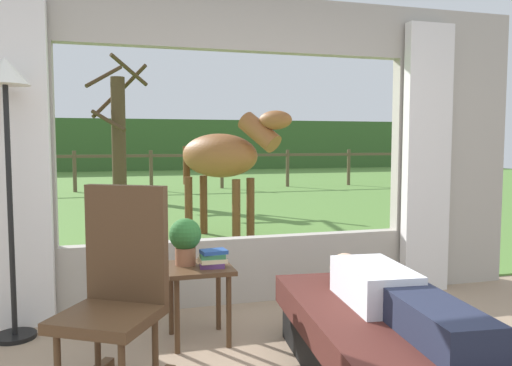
# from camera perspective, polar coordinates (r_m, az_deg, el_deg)

# --- Properties ---
(back_wall_with_window) EXTENTS (5.20, 0.12, 2.55)m
(back_wall_with_window) POSITION_cam_1_polar(r_m,az_deg,el_deg) (4.24, -1.70, 3.17)
(back_wall_with_window) COLOR #ADA599
(back_wall_with_window) RESTS_ON ground_plane
(curtain_panel_left) EXTENTS (0.44, 0.10, 2.40)m
(curtain_panel_left) POSITION_cam_1_polar(r_m,az_deg,el_deg) (4.03, -25.17, 1.95)
(curtain_panel_left) COLOR silver
(curtain_panel_left) RESTS_ON ground_plane
(curtain_panel_right) EXTENTS (0.44, 0.10, 2.40)m
(curtain_panel_right) POSITION_cam_1_polar(r_m,az_deg,el_deg) (4.82, 18.61, 2.52)
(curtain_panel_right) COLOR silver
(curtain_panel_right) RESTS_ON ground_plane
(outdoor_pasture_lawn) EXTENTS (36.00, 21.68, 0.02)m
(outdoor_pasture_lawn) POSITION_cam_1_polar(r_m,az_deg,el_deg) (15.11, -11.86, -0.56)
(outdoor_pasture_lawn) COLOR #568438
(outdoor_pasture_lawn) RESTS_ON ground_plane
(distant_hill_ridge) EXTENTS (36.00, 2.00, 2.40)m
(distant_hill_ridge) POSITION_cam_1_polar(r_m,az_deg,el_deg) (24.88, -13.51, 4.17)
(distant_hill_ridge) COLOR #3A5F2B
(distant_hill_ridge) RESTS_ON ground_plane
(recliner_sofa) EXTENTS (1.06, 1.78, 0.42)m
(recliner_sofa) POSITION_cam_1_polar(r_m,az_deg,el_deg) (3.07, 14.46, -17.28)
(recliner_sofa) COLOR black
(recliner_sofa) RESTS_ON ground_plane
(reclining_person) EXTENTS (0.40, 1.44, 0.22)m
(reclining_person) POSITION_cam_1_polar(r_m,az_deg,el_deg) (2.93, 15.08, -12.09)
(reclining_person) COLOR silver
(reclining_person) RESTS_ON recliner_sofa
(rocking_chair) EXTENTS (0.74, 0.82, 1.12)m
(rocking_chair) POSITION_cam_1_polar(r_m,az_deg,el_deg) (2.91, -15.29, -11.76)
(rocking_chair) COLOR #4C331E
(rocking_chair) RESTS_ON ground_plane
(side_table) EXTENTS (0.44, 0.44, 0.52)m
(side_table) POSITION_cam_1_polar(r_m,az_deg,el_deg) (3.53, -6.45, -10.72)
(side_table) COLOR #4C331E
(side_table) RESTS_ON ground_plane
(potted_plant) EXTENTS (0.22, 0.22, 0.32)m
(potted_plant) POSITION_cam_1_polar(r_m,az_deg,el_deg) (3.51, -7.95, -6.17)
(potted_plant) COLOR #9E6042
(potted_plant) RESTS_ON side_table
(book_stack) EXTENTS (0.19, 0.15, 0.12)m
(book_stack) POSITION_cam_1_polar(r_m,az_deg,el_deg) (3.45, -4.89, -8.45)
(book_stack) COLOR #59336B
(book_stack) RESTS_ON side_table
(floor_lamp_left) EXTENTS (0.32, 0.32, 1.92)m
(floor_lamp_left) POSITION_cam_1_polar(r_m,az_deg,el_deg) (3.81, -26.23, 7.04)
(floor_lamp_left) COLOR black
(floor_lamp_left) RESTS_ON ground_plane
(horse) EXTENTS (1.42, 1.62, 1.73)m
(horse) POSITION_cam_1_polar(r_m,az_deg,el_deg) (6.93, -3.66, 2.96)
(horse) COLOR brown
(horse) RESTS_ON outdoor_pasture_lawn
(pasture_tree) EXTENTS (1.41, 1.40, 3.25)m
(pasture_tree) POSITION_cam_1_polar(r_m,az_deg,el_deg) (12.14, -15.19, 5.54)
(pasture_tree) COLOR #4C3823
(pasture_tree) RESTS_ON outdoor_pasture_lawn
(pasture_fence_line) EXTENTS (16.10, 0.10, 1.10)m
(pasture_fence_line) POSITION_cam_1_polar(r_m,az_deg,el_deg) (14.33, -11.70, 2.11)
(pasture_fence_line) COLOR brown
(pasture_fence_line) RESTS_ON outdoor_pasture_lawn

